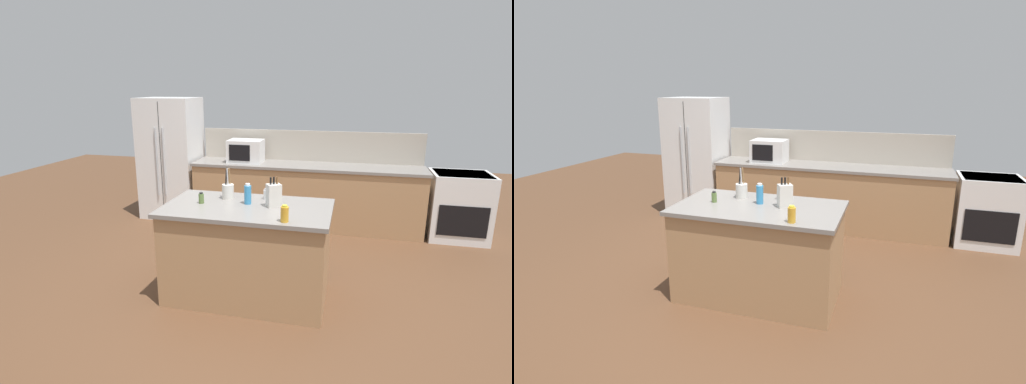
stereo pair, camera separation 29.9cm
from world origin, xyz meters
TOP-DOWN VIEW (x-y plane):
  - ground_plane at (0.00, 0.00)m, footprint 14.00×14.00m
  - back_counter_run at (0.30, 2.20)m, footprint 3.36×0.66m
  - wall_backsplash at (0.30, 2.52)m, footprint 3.32×0.03m
  - kitchen_island at (0.00, 0.00)m, footprint 1.61×0.92m
  - refrigerator at (-1.86, 2.25)m, footprint 0.87×0.75m
  - range_oven at (2.40, 2.20)m, footprint 0.76×0.65m
  - microwave at (-0.61, 2.20)m, footprint 0.51×0.39m
  - knife_block at (0.25, 0.05)m, footprint 0.16×0.15m
  - utensil_crock at (-0.26, 0.21)m, footprint 0.12×0.12m
  - honey_jar at (0.42, -0.36)m, footprint 0.07×0.07m
  - salt_shaker at (0.12, 0.28)m, footprint 0.05×0.05m
  - dish_soap_bottle at (-0.02, 0.08)m, footprint 0.07×0.07m
  - spice_jar_oregano at (-0.47, -0.01)m, footprint 0.05×0.05m

SIDE VIEW (x-z plane):
  - ground_plane at x=0.00m, z-range 0.00..0.00m
  - range_oven at x=2.40m, z-range 0.01..0.93m
  - back_counter_run at x=0.30m, z-range 0.00..0.94m
  - kitchen_island at x=0.00m, z-range 0.00..0.94m
  - refrigerator at x=-1.86m, z-range 0.00..1.88m
  - spice_jar_oregano at x=-0.47m, z-range 0.94..1.05m
  - salt_shaker at x=0.12m, z-range 0.94..1.05m
  - honey_jar at x=0.42m, z-range 0.94..1.08m
  - utensil_crock at x=-0.26m, z-range 0.86..1.18m
  - dish_soap_bottle at x=-0.02m, z-range 0.93..1.14m
  - knife_block at x=0.25m, z-range 0.91..1.20m
  - microwave at x=-0.61m, z-range 0.94..1.27m
  - wall_backsplash at x=0.30m, z-range 0.94..1.40m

